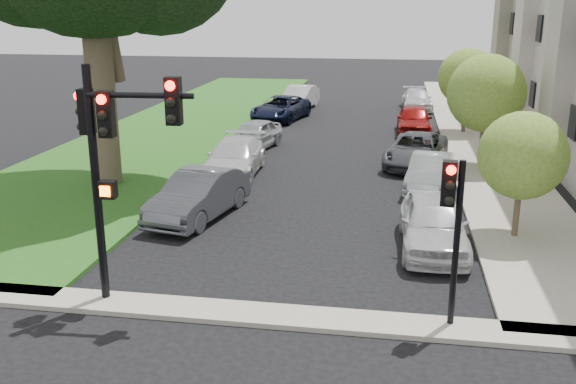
% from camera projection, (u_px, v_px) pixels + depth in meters
% --- Properties ---
extents(ground, '(140.00, 140.00, 0.00)m').
position_uv_depth(ground, '(245.00, 367.00, 12.16)').
color(ground, black).
rests_on(ground, ground).
extents(grass_strip, '(8.00, 44.00, 0.12)m').
position_uv_depth(grass_strip, '(186.00, 124.00, 36.26)').
color(grass_strip, '#366420').
rests_on(grass_strip, ground).
extents(sidewalk_right, '(3.50, 44.00, 0.12)m').
position_uv_depth(sidewalk_right, '(473.00, 132.00, 33.78)').
color(sidewalk_right, '#A3A194').
rests_on(sidewalk_right, ground).
extents(sidewalk_cross, '(60.00, 1.00, 0.12)m').
position_uv_depth(sidewalk_cross, '(266.00, 315.00, 14.03)').
color(sidewalk_cross, '#A3A194').
rests_on(sidewalk_cross, ground).
extents(small_tree_a, '(2.50, 2.50, 3.75)m').
position_uv_depth(small_tree_a, '(523.00, 156.00, 18.02)').
color(small_tree_a, brown).
rests_on(small_tree_a, ground).
extents(small_tree_b, '(3.14, 3.14, 4.71)m').
position_uv_depth(small_tree_b, '(486.00, 93.00, 25.74)').
color(small_tree_b, brown).
rests_on(small_tree_b, ground).
extents(small_tree_c, '(2.95, 2.95, 4.43)m').
position_uv_depth(small_tree_c, '(467.00, 77.00, 32.91)').
color(small_tree_c, brown).
rests_on(small_tree_c, ground).
extents(traffic_signal_main, '(2.64, 0.68, 5.41)m').
position_uv_depth(traffic_signal_main, '(112.00, 143.00, 13.74)').
color(traffic_signal_main, black).
rests_on(traffic_signal_main, ground).
extents(traffic_signal_secondary, '(0.47, 0.38, 3.66)m').
position_uv_depth(traffic_signal_secondary, '(452.00, 214.00, 12.90)').
color(traffic_signal_secondary, black).
rests_on(traffic_signal_secondary, ground).
extents(car_parked_0, '(1.89, 4.48, 1.51)m').
position_uv_depth(car_parked_0, '(433.00, 223.00, 17.78)').
color(car_parked_0, silver).
rests_on(car_parked_0, ground).
extents(car_parked_1, '(2.00, 4.13, 1.31)m').
position_uv_depth(car_parked_1, '(430.00, 172.00, 23.48)').
color(car_parked_1, '#999BA0').
rests_on(car_parked_1, ground).
extents(car_parked_2, '(3.04, 5.16, 1.35)m').
position_uv_depth(car_parked_2, '(416.00, 150.00, 26.96)').
color(car_parked_2, '#3F4247').
rests_on(car_parked_2, ground).
extents(car_parked_3, '(1.79, 4.37, 1.48)m').
position_uv_depth(car_parked_3, '(414.00, 120.00, 33.51)').
color(car_parked_3, maroon).
rests_on(car_parked_3, ground).
extents(car_parked_4, '(2.05, 4.51, 1.28)m').
position_uv_depth(car_parked_4, '(417.00, 100.00, 41.24)').
color(car_parked_4, silver).
rests_on(car_parked_4, ground).
extents(car_parked_5, '(2.48, 4.79, 1.50)m').
position_uv_depth(car_parked_5, '(199.00, 195.00, 20.37)').
color(car_parked_5, '#3F4247').
rests_on(car_parked_5, ground).
extents(car_parked_6, '(2.14, 4.93, 1.41)m').
position_uv_depth(car_parked_6, '(235.00, 158.00, 25.48)').
color(car_parked_6, silver).
rests_on(car_parked_6, ground).
extents(car_parked_7, '(2.39, 4.26, 1.37)m').
position_uv_depth(car_parked_7, '(254.00, 135.00, 29.99)').
color(car_parked_7, '#999BA0').
rests_on(car_parked_7, ground).
extents(car_parked_8, '(3.26, 5.38, 1.40)m').
position_uv_depth(car_parked_8, '(281.00, 108.00, 37.46)').
color(car_parked_8, black).
rests_on(car_parked_8, ground).
extents(car_parked_9, '(2.15, 4.71, 1.50)m').
position_uv_depth(car_parked_9, '(299.00, 98.00, 41.29)').
color(car_parked_9, silver).
rests_on(car_parked_9, ground).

